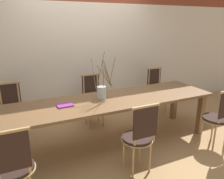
{
  "coord_description": "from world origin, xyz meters",
  "views": [
    {
      "loc": [
        -1.31,
        -2.81,
        1.85
      ],
      "look_at": [
        0.0,
        0.0,
        0.9
      ],
      "focal_mm": 35.0,
      "sensor_mm": 36.0,
      "label": 1
    }
  ],
  "objects_px": {
    "vase_centerpiece": "(102,91)",
    "book_stack": "(65,105)",
    "chair_near_center": "(219,116)",
    "chair_far_center": "(157,89)",
    "dining_table": "(112,104)"
  },
  "relations": [
    {
      "from": "vase_centerpiece",
      "to": "book_stack",
      "type": "distance_m",
      "value": 0.59
    },
    {
      "from": "dining_table",
      "to": "chair_near_center",
      "type": "xyz_separation_m",
      "value": [
        1.4,
        -0.77,
        -0.15
      ]
    },
    {
      "from": "chair_far_center",
      "to": "book_stack",
      "type": "bearing_deg",
      "value": 19.73
    },
    {
      "from": "chair_far_center",
      "to": "vase_centerpiece",
      "type": "xyz_separation_m",
      "value": [
        -1.53,
        -0.7,
        0.34
      ]
    },
    {
      "from": "book_stack",
      "to": "chair_near_center",
      "type": "bearing_deg",
      "value": -20.56
    },
    {
      "from": "dining_table",
      "to": "vase_centerpiece",
      "type": "bearing_deg",
      "value": 149.36
    },
    {
      "from": "dining_table",
      "to": "book_stack",
      "type": "height_order",
      "value": "book_stack"
    },
    {
      "from": "dining_table",
      "to": "vase_centerpiece",
      "type": "xyz_separation_m",
      "value": [
        -0.13,
        0.08,
        0.2
      ]
    },
    {
      "from": "chair_near_center",
      "to": "book_stack",
      "type": "bearing_deg",
      "value": 159.44
    },
    {
      "from": "dining_table",
      "to": "chair_near_center",
      "type": "height_order",
      "value": "chair_near_center"
    },
    {
      "from": "dining_table",
      "to": "chair_near_center",
      "type": "bearing_deg",
      "value": -28.99
    },
    {
      "from": "book_stack",
      "to": "chair_far_center",
      "type": "bearing_deg",
      "value": 19.73
    },
    {
      "from": "vase_centerpiece",
      "to": "book_stack",
      "type": "bearing_deg",
      "value": -173.86
    },
    {
      "from": "chair_near_center",
      "to": "chair_far_center",
      "type": "relative_size",
      "value": 1.0
    },
    {
      "from": "vase_centerpiece",
      "to": "chair_far_center",
      "type": "bearing_deg",
      "value": 24.38
    }
  ]
}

